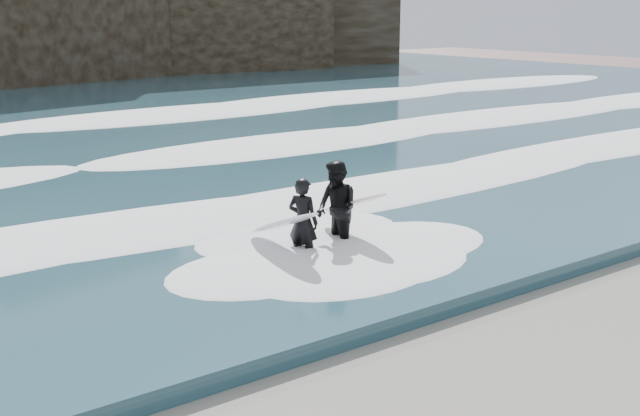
% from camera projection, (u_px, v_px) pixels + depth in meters
% --- Properties ---
extents(ground, '(120.00, 120.00, 0.00)m').
position_uv_depth(ground, '(594.00, 410.00, 9.35)').
color(ground, '#835A54').
rests_on(ground, ground).
extents(foam_near, '(60.00, 3.20, 0.20)m').
position_uv_depth(foam_near, '(210.00, 219.00, 16.22)').
color(foam_near, white).
rests_on(foam_near, sea).
extents(foam_mid, '(60.00, 4.00, 0.24)m').
position_uv_depth(foam_mid, '(82.00, 165.00, 21.63)').
color(foam_mid, white).
rests_on(foam_mid, sea).
extents(surfer_left, '(1.05, 2.16, 1.62)m').
position_uv_depth(surfer_left, '(297.00, 222.00, 14.37)').
color(surfer_left, black).
rests_on(surfer_left, ground).
extents(surfer_right, '(1.10, 1.89, 1.82)m').
position_uv_depth(surfer_right, '(338.00, 209.00, 14.92)').
color(surfer_right, black).
rests_on(surfer_right, ground).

